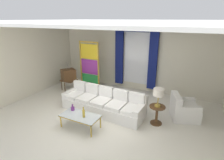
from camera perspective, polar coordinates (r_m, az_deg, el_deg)
ground_plane at (r=5.99m, az=-3.55°, el=-12.15°), size 16.00×16.00×0.00m
wall_rear at (r=8.07m, az=7.36°, el=7.43°), size 8.00×0.12×3.00m
wall_left at (r=8.20m, az=-24.28°, el=6.10°), size 0.12×7.00×3.00m
ceiling_slab at (r=5.83m, az=0.00°, el=18.25°), size 8.00×7.60×0.04m
curtained_window at (r=7.84m, az=7.61°, el=8.88°), size 2.00×0.17×2.70m
couch_white_long at (r=6.29m, az=-2.63°, el=-7.34°), size 2.95×1.03×0.86m
coffee_table at (r=5.44m, az=-10.10°, el=-11.38°), size 1.15×0.58×0.41m
bottle_blue_decanter at (r=5.71m, az=-12.43°, el=-8.76°), size 0.11×0.11×0.20m
bottle_crystal_tall at (r=5.26m, az=-9.04°, el=-10.34°), size 0.07×0.07×0.33m
vintage_tv at (r=8.12m, az=-13.70°, el=1.49°), size 0.74×0.76×1.35m
armchair_white at (r=6.32m, az=21.71°, el=-8.84°), size 1.05×1.04×0.80m
stained_glass_divider at (r=7.91m, az=-7.17°, el=3.90°), size 0.95×0.05×2.20m
peacock_figurine at (r=7.66m, az=-6.45°, el=-3.18°), size 0.44×0.60×0.50m
round_side_table at (r=5.72m, az=14.10°, el=-10.26°), size 0.48×0.48×0.59m
table_lamp_brass at (r=5.43m, az=14.66°, el=-4.04°), size 0.32×0.32×0.57m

